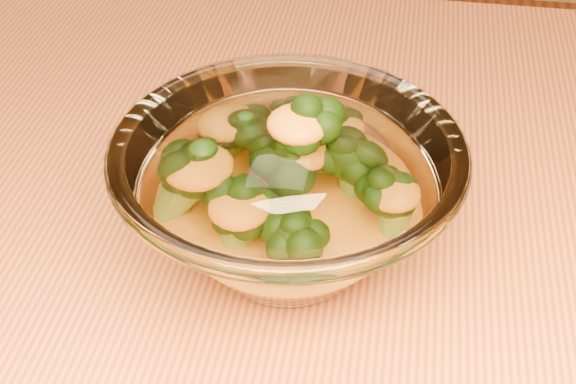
{
  "coord_description": "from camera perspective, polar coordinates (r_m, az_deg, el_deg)",
  "views": [
    {
      "loc": [
        0.06,
        -0.35,
        1.11
      ],
      "look_at": [
        0.0,
        0.02,
        0.8
      ],
      "focal_mm": 50.0,
      "sensor_mm": 36.0,
      "label": 1
    }
  ],
  "objects": [
    {
      "name": "table",
      "position": [
        0.58,
        -0.4,
        -12.9
      ],
      "size": [
        1.2,
        0.8,
        0.75
      ],
      "color": "#BD6838",
      "rests_on": "ground"
    },
    {
      "name": "cheese_sauce",
      "position": [
        0.5,
        0.0,
        -2.15
      ],
      "size": [
        0.11,
        0.11,
        0.03
      ],
      "primitive_type": "ellipsoid",
      "color": "orange",
      "rests_on": "glass_bowl"
    },
    {
      "name": "glass_bowl",
      "position": [
        0.48,
        0.0,
        -0.41
      ],
      "size": [
        0.21,
        0.21,
        0.09
      ],
      "color": "white",
      "rests_on": "table"
    },
    {
      "name": "broccoli_heap",
      "position": [
        0.48,
        -0.34,
        1.52
      ],
      "size": [
        0.15,
        0.13,
        0.08
      ],
      "color": "black",
      "rests_on": "cheese_sauce"
    }
  ]
}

